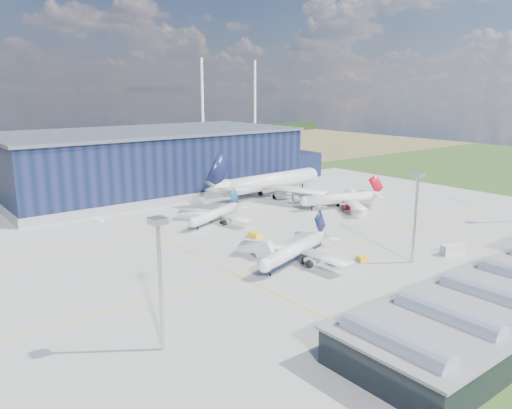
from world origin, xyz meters
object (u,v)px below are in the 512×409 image
object	(u,v)px
airliner_navy	(293,243)
airstair	(264,253)
gse_van_b	(358,211)
gse_cart_b	(98,220)
light_mast_west	(160,263)
light_mast_center	(416,203)
gse_van_a	(453,250)
gse_tug_a	(255,235)
airliner_red	(339,193)
gse_cart_a	(350,191)
airliner_widebody	(271,173)
hangar	(156,163)
gse_tug_b	(362,259)
airliner_regional	(214,210)

from	to	relation	value
airliner_navy	airstair	size ratio (longest dim) A/B	6.61
gse_van_b	gse_cart_b	bearing A→B (deg)	87.10
light_mast_west	light_mast_center	world-z (taller)	same
gse_van_a	gse_van_b	bearing A→B (deg)	5.03
light_mast_west	gse_tug_a	xyz separation A→B (m)	(52.28, 41.89, -14.64)
airliner_red	gse_cart_a	size ratio (longest dim) A/B	10.83
airliner_widebody	airstair	xyz separation A→B (m)	(-50.57, -58.02, -8.18)
light_mast_west	gse_van_a	size ratio (longest dim) A/B	3.71
airliner_red	airliner_widebody	bearing A→B (deg)	-59.83
light_mast_west	gse_van_a	xyz separation A→B (m)	(83.75, -2.95, -14.08)
airliner_navy	gse_tug_a	xyz separation A→B (m)	(6.59, 23.89, -4.58)
light_mast_west	gse_cart_b	world-z (taller)	light_mast_west
gse_tug_a	airliner_widebody	bearing A→B (deg)	39.57
gse_van_a	light_mast_center	bearing A→B (deg)	100.46
gse_van_b	hangar	bearing A→B (deg)	51.84
gse_cart_a	gse_cart_b	xyz separation A→B (m)	(-102.56, 18.75, -0.08)
light_mast_center	gse_tug_a	size ratio (longest dim) A/B	6.07
airliner_navy	airliner_widebody	size ratio (longest dim) A/B	0.55
airliner_red	hangar	bearing A→B (deg)	-45.14
gse_van_a	airstair	distance (m)	50.07
airliner_red	airliner_widebody	size ratio (longest dim) A/B	0.59
light_mast_west	gse_tug_b	distance (m)	63.37
airliner_red	gse_cart_b	size ratio (longest dim) A/B	12.31
light_mast_west	gse_van_a	distance (m)	84.97
gse_tug_a	gse_cart_b	size ratio (longest dim) A/B	1.32
gse_cart_b	airstair	world-z (taller)	airstair
hangar	light_mast_center	world-z (taller)	hangar
light_mast_center	gse_cart_a	bearing A→B (deg)	51.51
gse_tug_a	gse_cart_a	xyz separation A→B (m)	(72.94, 27.56, -0.08)
gse_van_a	hangar	bearing A→B (deg)	31.89
light_mast_west	gse_cart_a	xyz separation A→B (m)	(125.22, 69.45, -14.73)
airliner_regional	gse_tug_a	bearing A→B (deg)	69.16
airliner_red	airliner_regional	bearing A→B (deg)	5.83
airliner_widebody	gse_van_b	xyz separation A→B (m)	(4.80, -42.07, -8.55)
light_mast_west	airliner_navy	distance (m)	50.13
airliner_widebody	airliner_regional	xyz separation A→B (m)	(-41.38, -20.73, -5.04)
gse_van_a	gse_cart_b	bearing A→B (deg)	56.41
light_mast_west	gse_cart_b	xyz separation A→B (m)	(22.67, 88.20, -14.81)
light_mast_west	airliner_widebody	xyz separation A→B (m)	(92.88, 83.17, -5.66)
airliner_navy	gse_cart_b	xyz separation A→B (m)	(-23.03, 70.20, -4.74)
gse_tug_b	gse_van_a	bearing A→B (deg)	1.04
gse_van_b	light_mast_center	bearing A→B (deg)	175.27
gse_cart_a	gse_van_b	xyz separation A→B (m)	(-27.54, -28.35, 0.53)
light_mast_center	gse_tug_a	world-z (taller)	light_mast_center
gse_cart_b	airliner_navy	bearing A→B (deg)	-108.16
gse_tug_a	gse_van_b	bearing A→B (deg)	-6.91
hangar	gse_tug_b	bearing A→B (deg)	-90.88
airliner_regional	gse_van_a	bearing A→B (deg)	93.23
gse_tug_a	gse_van_b	world-z (taller)	gse_van_b
airliner_widebody	airliner_red	bearing A→B (deg)	-81.44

